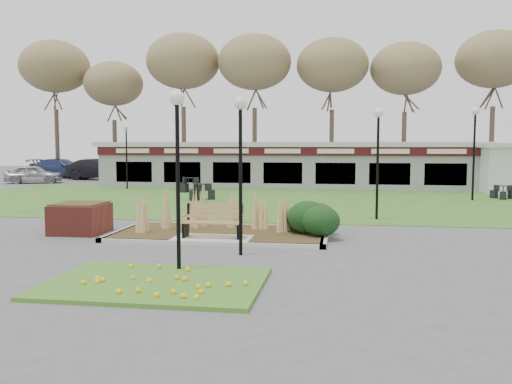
# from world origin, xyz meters

# --- Properties ---
(ground) EXTENTS (100.00, 100.00, 0.00)m
(ground) POSITION_xyz_m (0.00, 0.00, 0.00)
(ground) COLOR #515154
(ground) RESTS_ON ground
(lawn) EXTENTS (34.00, 16.00, 0.02)m
(lawn) POSITION_xyz_m (0.00, 12.00, 0.01)
(lawn) COLOR #245F1E
(lawn) RESTS_ON ground
(flower_bed) EXTENTS (4.20, 3.00, 0.16)m
(flower_bed) POSITION_xyz_m (0.00, -4.60, 0.07)
(flower_bed) COLOR #426F1F
(flower_bed) RESTS_ON ground
(planting_bed) EXTENTS (6.75, 3.40, 1.27)m
(planting_bed) POSITION_xyz_m (1.27, 1.35, 0.37)
(planting_bed) COLOR #362715
(planting_bed) RESTS_ON ground
(park_bench) EXTENTS (1.70, 0.66, 0.93)m
(park_bench) POSITION_xyz_m (0.00, 0.25, 0.59)
(park_bench) COLOR #9B6946
(park_bench) RESTS_ON ground
(brick_planter) EXTENTS (1.50, 1.50, 0.95)m
(brick_planter) POSITION_xyz_m (-4.40, 1.00, 0.48)
(brick_planter) COLOR maroon
(brick_planter) RESTS_ON ground
(food_pavilion) EXTENTS (24.60, 3.40, 2.90)m
(food_pavilion) POSITION_xyz_m (0.00, 19.96, 1.48)
(food_pavilion) COLOR gray
(food_pavilion) RESTS_ON ground
(tree_backdrop) EXTENTS (47.24, 5.24, 10.36)m
(tree_backdrop) POSITION_xyz_m (0.00, 28.00, 8.36)
(tree_backdrop) COLOR #47382B
(tree_backdrop) RESTS_ON ground
(lamp_post_near_left) EXTENTS (0.32, 0.32, 3.88)m
(lamp_post_near_left) POSITION_xyz_m (0.14, -3.50, 2.83)
(lamp_post_near_left) COLOR black
(lamp_post_near_left) RESTS_ON ground
(lamp_post_near_right) EXTENTS (0.32, 0.32, 3.90)m
(lamp_post_near_right) POSITION_xyz_m (1.12, -1.50, 2.84)
(lamp_post_near_right) COLOR black
(lamp_post_near_right) RESTS_ON ground
(lamp_post_mid_right) EXTENTS (0.33, 0.33, 4.04)m
(lamp_post_mid_right) POSITION_xyz_m (4.86, 5.53, 2.94)
(lamp_post_mid_right) COLOR black
(lamp_post_mid_right) RESTS_ON ground
(lamp_post_far_right) EXTENTS (0.38, 0.38, 4.54)m
(lamp_post_far_right) POSITION_xyz_m (9.92, 13.15, 3.31)
(lamp_post_far_right) COLOR black
(lamp_post_far_right) RESTS_ON ground
(lamp_post_far_left) EXTENTS (0.33, 0.33, 3.95)m
(lamp_post_far_left) POSITION_xyz_m (-9.45, 17.00, 2.88)
(lamp_post_far_left) COLOR black
(lamp_post_far_left) RESTS_ON ground
(bistro_set_a) EXTENTS (1.49, 1.43, 0.80)m
(bistro_set_a) POSITION_xyz_m (-5.21, 15.80, 0.29)
(bistro_set_a) COLOR black
(bistro_set_a) RESTS_ON ground
(bistro_set_b) EXTENTS (1.41, 1.41, 0.78)m
(bistro_set_b) POSITION_xyz_m (-3.37, 11.45, 0.28)
(bistro_set_b) COLOR black
(bistro_set_b) RESTS_ON ground
(bistro_set_d) EXTENTS (1.21, 1.20, 0.66)m
(bistro_set_d) POSITION_xyz_m (11.61, 14.17, 0.24)
(bistro_set_d) COLOR black
(bistro_set_d) RESTS_ON ground
(car_silver) EXTENTS (4.18, 2.86, 1.32)m
(car_silver) POSITION_xyz_m (-18.10, 21.00, 0.66)
(car_silver) COLOR #A5A4A9
(car_silver) RESTS_ON ground
(car_black) EXTENTS (5.07, 2.07, 1.63)m
(car_black) POSITION_xyz_m (-15.15, 25.17, 0.82)
(car_black) COLOR black
(car_black) RESTS_ON ground
(car_blue) EXTENTS (5.58, 2.54, 1.58)m
(car_blue) POSITION_xyz_m (-19.20, 27.00, 0.79)
(car_blue) COLOR navy
(car_blue) RESTS_ON ground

